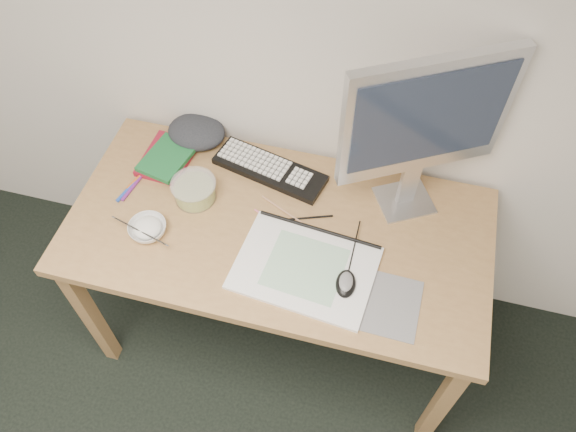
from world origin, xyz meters
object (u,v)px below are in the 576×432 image
rice_bowl (148,229)px  monitor (426,122)px  desk (278,242)px  sketchpad (305,268)px  keyboard (270,170)px

rice_bowl → monitor: bearing=23.3°
desk → rice_bowl: (-0.41, -0.12, 0.10)m
sketchpad → monitor: 0.57m
desk → rice_bowl: size_ratio=11.23×
desk → monitor: monitor is taller
keyboard → monitor: size_ratio=0.68×
sketchpad → rice_bowl: size_ratio=3.45×
desk → sketchpad: bearing=-46.3°
rice_bowl → sketchpad: bearing=-0.6°
monitor → rice_bowl: (-0.79, -0.34, -0.36)m
sketchpad → desk: bearing=139.2°
sketchpad → keyboard: size_ratio=1.06×
desk → monitor: size_ratio=2.33×
monitor → rice_bowl: 0.93m
desk → rice_bowl: bearing=-163.0°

